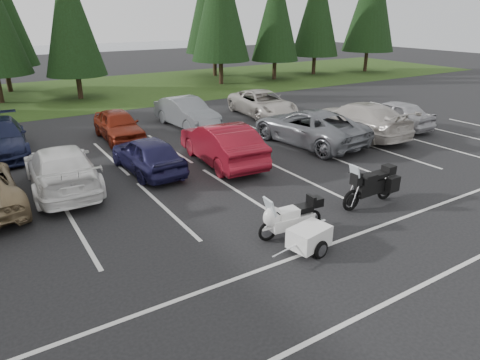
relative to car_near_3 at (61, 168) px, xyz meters
name	(u,v)px	position (x,y,z in m)	size (l,w,h in m)	color
ground	(240,204)	(4.57, -4.42, -0.77)	(120.00, 120.00, 0.00)	black
grass_strip	(74,93)	(4.57, 19.58, -0.77)	(80.00, 16.00, 0.01)	#213912
lake_water	(53,57)	(8.57, 50.58, -0.77)	(70.00, 50.00, 0.02)	gray
stall_markings	(211,184)	(4.57, -2.42, -0.77)	(32.00, 16.00, 0.01)	silver
conifer_5	(70,15)	(4.57, 17.18, 4.86)	(4.14, 4.14, 9.63)	#332316
conifer_6	(220,0)	(16.57, 17.68, 5.94)	(4.93, 4.93, 11.48)	#332316
conifer_7	(276,12)	(22.07, 17.38, 5.04)	(4.27, 4.27, 9.94)	#332316
conifer_8	(317,8)	(27.57, 18.18, 5.40)	(4.53, 4.53, 10.56)	#332316
car_near_3	(61,168)	(0.00, 0.00, 0.00)	(2.17, 5.34, 1.55)	white
car_near_4	(147,154)	(3.16, 0.05, -0.05)	(1.70, 4.22, 1.44)	#1C1A41
car_near_5	(222,143)	(6.13, -0.53, 0.06)	(1.77, 5.07, 1.67)	maroon
car_near_6	(309,127)	(10.99, -0.30, 0.04)	(2.70, 5.86, 1.63)	slate
car_near_7	(358,119)	(14.04, -0.51, 0.06)	(2.35, 5.78, 1.68)	beige
car_near_8	(393,114)	(16.78, -0.41, -0.02)	(1.78, 4.42, 1.51)	#ACACB1
car_far_2	(118,125)	(3.62, 5.13, -0.05)	(1.71, 4.25, 1.45)	maroon
car_far_3	(187,113)	(7.53, 5.68, 0.00)	(1.64, 4.70, 1.55)	slate
car_far_4	(263,103)	(12.53, 5.68, -0.04)	(2.44, 5.29, 1.47)	beige
touring_motorcycle	(291,214)	(4.68, -6.90, -0.14)	(2.29, 0.70, 1.27)	white
cargo_trailer	(309,239)	(4.52, -7.86, -0.42)	(1.53, 0.86, 0.71)	white
adventure_motorcycle	(370,183)	(8.05, -6.67, 0.00)	(2.53, 0.88, 1.54)	black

